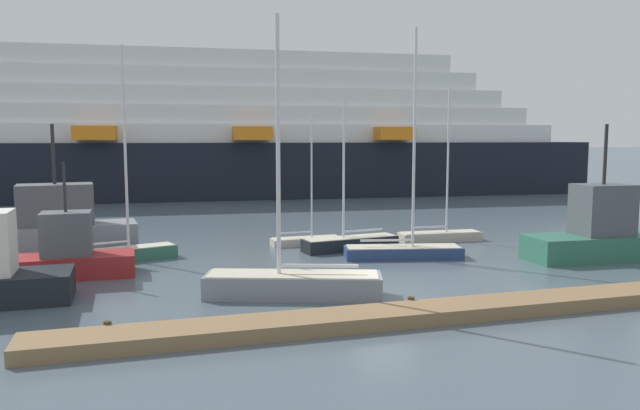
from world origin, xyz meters
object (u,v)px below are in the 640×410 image
sailboat_2 (120,251)px  sailboat_5 (306,239)px  sailboat_4 (440,234)px  sailboat_0 (403,248)px  fishing_boat_2 (50,229)px  sailboat_1 (350,242)px  cruise_ship (104,135)px  sailboat_3 (293,282)px  channel_buoy_1 (2,237)px  fishing_boat_1 (606,234)px  fishing_boat_3 (62,256)px

sailboat_2 → sailboat_5: bearing=-5.5°
sailboat_4 → sailboat_0: bearing=-132.1°
sailboat_0 → sailboat_2: size_ratio=1.09×
sailboat_2 → sailboat_5: 10.29m
sailboat_5 → fishing_boat_2: size_ratio=0.82×
sailboat_1 → cruise_ship: size_ratio=0.08×
sailboat_3 → channel_buoy_1: 21.32m
channel_buoy_1 → cruise_ship: bearing=80.8°
sailboat_0 → fishing_boat_1: 10.25m
sailboat_0 → fishing_boat_2: sailboat_0 is taller
sailboat_3 → fishing_boat_1: size_ratio=1.22×
sailboat_0 → sailboat_1: size_ratio=1.44×
sailboat_0 → fishing_boat_3: 16.13m
sailboat_0 → sailboat_4: bearing=57.0°
sailboat_0 → fishing_boat_2: (-17.36, 6.42, 0.82)m
sailboat_2 → sailboat_4: bearing=-13.4°
sailboat_2 → fishing_boat_3: sailboat_2 is taller
sailboat_1 → cruise_ship: 38.99m
sailboat_1 → sailboat_5: sailboat_1 is taller
channel_buoy_1 → sailboat_1: bearing=-23.0°
sailboat_2 → fishing_boat_3: size_ratio=1.68×
sailboat_2 → cruise_ship: size_ratio=0.10×
sailboat_3 → fishing_boat_3: bearing=-15.7°
sailboat_4 → fishing_boat_2: (-21.61, 2.25, 0.92)m
sailboat_3 → sailboat_0: bearing=-122.8°
fishing_boat_1 → fishing_boat_3: 26.10m
sailboat_0 → sailboat_5: 6.35m
sailboat_4 → channel_buoy_1: sailboat_4 is taller
sailboat_3 → sailboat_4: size_ratio=1.18×
sailboat_3 → cruise_ship: bearing=-60.2°
sailboat_0 → fishing_boat_3: (-16.12, 0.26, 0.45)m
sailboat_1 → sailboat_4: sailboat_4 is taller
fishing_boat_1 → cruise_ship: 49.35m
sailboat_2 → sailboat_5: (10.10, 1.97, -0.20)m
sailboat_5 → cruise_ship: bearing=109.2°
sailboat_5 → cruise_ship: size_ratio=0.07×
sailboat_3 → fishing_boat_3: 10.76m
sailboat_1 → sailboat_4: bearing=-176.3°
sailboat_4 → fishing_boat_2: bearing=177.5°
sailboat_4 → fishing_boat_1: 9.11m
sailboat_1 → sailboat_2: (-11.97, 0.28, 0.07)m
sailboat_1 → sailboat_3: 10.22m
sailboat_1 → sailboat_4: size_ratio=0.89×
sailboat_3 → fishing_boat_2: bearing=-31.8°
sailboat_1 → channel_buoy_1: sailboat_1 is taller
sailboat_5 → cruise_ship: 36.26m
sailboat_0 → sailboat_5: size_ratio=1.54×
fishing_boat_2 → fishing_boat_3: bearing=-84.1°
sailboat_2 → fishing_boat_1: sailboat_2 is taller
channel_buoy_1 → sailboat_4: bearing=-15.0°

